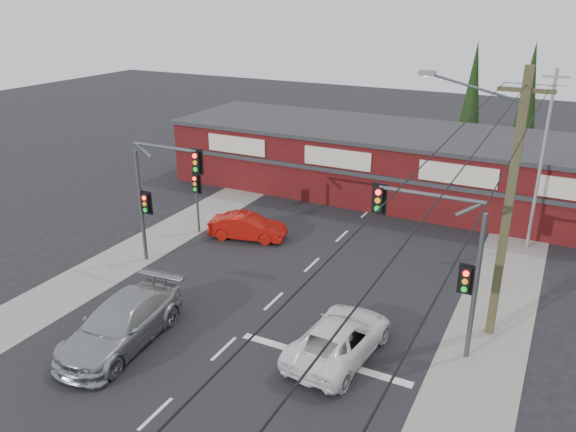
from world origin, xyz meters
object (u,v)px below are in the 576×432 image
at_px(silver_suv, 121,323).
at_px(shop_building, 375,160).
at_px(red_sedan, 248,227).
at_px(white_suv, 340,338).
at_px(utility_pole, 505,200).

distance_m(silver_suv, shop_building, 21.13).
bearing_deg(red_sedan, shop_building, -30.95).
xyz_separation_m(white_suv, silver_suv, (-7.44, -2.96, 0.13)).
bearing_deg(shop_building, white_suv, -74.79).
xyz_separation_m(silver_suv, utility_pole, (11.91, 6.94, 4.56)).
height_order(silver_suv, utility_pole, utility_pole).
distance_m(silver_suv, utility_pole, 14.52).
bearing_deg(red_sedan, utility_pole, -118.41).
bearing_deg(white_suv, shop_building, -69.66).
distance_m(shop_building, utility_pole, 17.15).
bearing_deg(white_suv, red_sedan, -36.92).
bearing_deg(utility_pole, shop_building, 123.76).
bearing_deg(silver_suv, shop_building, 77.69).
xyz_separation_m(white_suv, utility_pole, (4.47, 3.98, 4.69)).
height_order(white_suv, red_sedan, white_suv).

